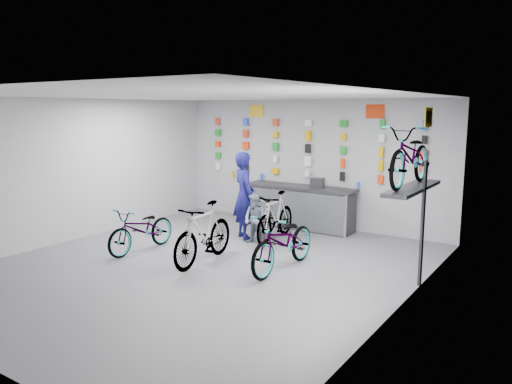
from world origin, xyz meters
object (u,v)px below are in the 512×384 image
Objects in this scene: counter at (299,208)px; clerk at (244,195)px; bike_right at (284,242)px; bike_service at (275,217)px; bike_left at (142,229)px; bike_center at (204,233)px; customer at (255,220)px.

clerk reaches higher than counter.
bike_service is (-1.14, 1.57, 0.01)m from bike_right.
bike_center reaches higher than bike_left.
clerk is at bearing -109.36° from counter.
bike_left is (-1.63, -3.43, -0.04)m from counter.
customer is at bearing 80.73° from bike_center.
bike_left is 1.51m from bike_center.
counter is at bearing -75.70° from clerk.
clerk reaches higher than bike_right.
clerk is (-1.82, 1.40, 0.43)m from bike_right.
clerk is at bearing -171.81° from bike_service.
bike_right is at bearing 176.15° from clerk.
counter is at bearing 81.50° from bike_center.
bike_left is at bearing -169.36° from bike_right.
bike_right reaches higher than counter.
bike_center is 1.56m from customer.
bike_center is (-0.12, -3.35, 0.07)m from counter.
bike_service is (0.28, 2.03, -0.03)m from bike_center.
customer reaches higher than counter.
bike_left is 0.90× the size of clerk.
bike_left is at bearing -115.38° from counter.
clerk is at bearing 155.02° from customer.
counter is 3.80m from bike_left.
customer is at bearing 45.14° from bike_left.
bike_service is 0.52m from customer.
bike_center is at bearing -161.87° from bike_right.
customer is (1.58, 1.63, 0.09)m from bike_left.
clerk reaches higher than bike_left.
bike_center is at bearing -92.10° from counter.
bike_service is (0.16, -1.32, 0.03)m from counter.
counter is 1.33m from bike_service.
bike_center is 0.98× the size of clerk.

